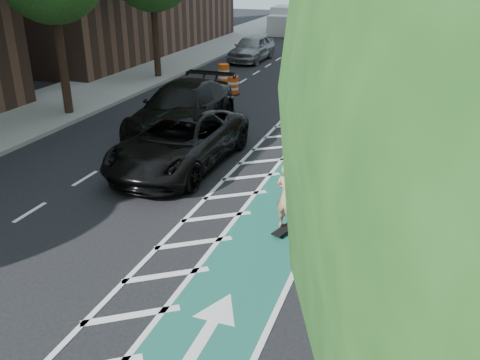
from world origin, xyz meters
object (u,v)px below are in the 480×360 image
at_px(skateboarder, 287,197).
at_px(suv_near, 180,141).
at_px(barrel_a, 183,123).
at_px(suv_far, 182,109).

bearing_deg(skateboarder, suv_near, -17.17).
bearing_deg(skateboarder, barrel_a, -28.41).
bearing_deg(suv_near, skateboarder, -34.32).
xyz_separation_m(suv_far, barrel_a, (0.20, -0.36, -0.43)).
distance_m(suv_near, suv_far, 3.56).
bearing_deg(suv_near, barrel_a, 115.24).
xyz_separation_m(suv_near, barrel_a, (-1.27, 2.88, -0.35)).
bearing_deg(suv_far, suv_near, -66.03).
bearing_deg(suv_far, barrel_a, -61.68).
bearing_deg(barrel_a, suv_near, -66.18).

